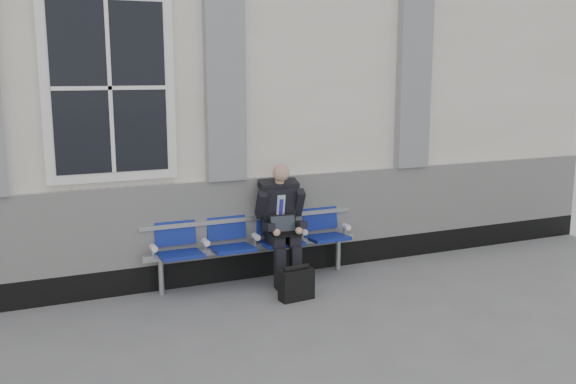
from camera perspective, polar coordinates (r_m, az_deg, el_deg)
name	(u,v)px	position (r m, az deg, el deg)	size (l,w,h in m)	color
ground	(107,353)	(5.97, -15.79, -13.63)	(70.00, 70.00, 0.00)	slate
station_building	(56,87)	(8.92, -19.92, 8.80)	(14.40, 4.40, 4.49)	silver
bench	(254,235)	(7.45, -3.06, -3.84)	(2.60, 0.47, 0.91)	#9EA0A3
businessman	(281,218)	(7.39, -0.63, -2.36)	(0.57, 0.76, 1.38)	black
briefcase	(296,284)	(6.94, 0.75, -8.16)	(0.39, 0.19, 0.38)	black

